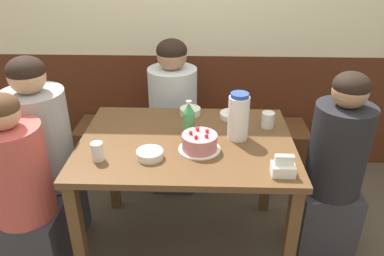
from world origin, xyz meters
name	(u,v)px	position (x,y,z in m)	size (l,w,h in m)	color
ground_plane	(187,244)	(0.00, 0.00, 0.00)	(12.00, 12.00, 0.00)	#4C4238
back_wall	(192,16)	(0.00, 1.05, 1.25)	(4.80, 0.04, 2.50)	#4C2314
bench_seat	(192,150)	(0.00, 0.83, 0.22)	(1.82, 0.38, 0.44)	#56331E
dining_table	(186,157)	(0.00, 0.00, 0.67)	(1.18, 0.85, 0.77)	brown
birthday_cake	(200,142)	(0.07, -0.10, 0.82)	(0.22, 0.22, 0.11)	white
water_pitcher	(238,117)	(0.28, 0.04, 0.90)	(0.12, 0.12, 0.27)	white
soju_bottle	(189,120)	(0.01, 0.05, 0.87)	(0.07, 0.07, 0.21)	#388E4C
napkin_holder	(283,168)	(0.47, -0.32, 0.81)	(0.11, 0.08, 0.11)	white
bowl_soup_white	(190,111)	(0.01, 0.34, 0.79)	(0.13, 0.13, 0.04)	white
bowl_rice_small	(232,115)	(0.27, 0.30, 0.79)	(0.15, 0.15, 0.03)	white
bowl_side_dish	(150,154)	(-0.18, -0.19, 0.79)	(0.14, 0.14, 0.04)	white
glass_water_tall	(97,151)	(-0.43, -0.22, 0.82)	(0.06, 0.06, 0.10)	silver
glass_tumbler_short	(268,120)	(0.47, 0.18, 0.82)	(0.08, 0.08, 0.09)	silver
person_teal_shirt	(333,174)	(0.85, 0.02, 0.55)	(0.34, 0.32, 1.17)	#33333D
person_pale_blue_shirt	(24,201)	(-0.85, -0.26, 0.53)	(0.34, 0.32, 1.14)	#33333D
person_grey_tee	(44,159)	(-0.85, 0.05, 0.60)	(0.35, 0.35, 1.22)	#33333D
person_dark_striped	(173,118)	(-0.13, 0.69, 0.57)	(0.35, 0.35, 1.16)	#33333D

